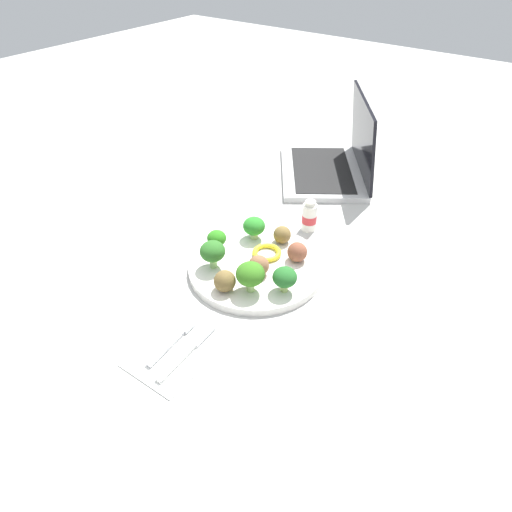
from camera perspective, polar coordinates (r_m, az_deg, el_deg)
name	(u,v)px	position (r m, az deg, el deg)	size (l,w,h in m)	color
ground_plane	(256,270)	(0.98, 0.00, -1.69)	(4.00, 4.00, 0.00)	#B2B2AD
plate	(256,267)	(0.97, 0.00, -1.32)	(0.28, 0.28, 0.02)	white
broccoli_floret_front_left	(250,274)	(0.88, -0.70, -2.26)	(0.06, 0.06, 0.06)	#9EC46D
broccoli_floret_mid_right	(217,239)	(0.99, -4.81, 2.10)	(0.04, 0.04, 0.05)	#A9BD67
broccoli_floret_mid_left	(213,252)	(0.94, -5.32, 0.52)	(0.05, 0.05, 0.06)	#94C774
broccoli_floret_back_right	(285,277)	(0.88, 3.53, -2.64)	(0.05, 0.05, 0.05)	#ACC76D
broccoli_floret_center	(254,226)	(1.02, -0.24, 3.63)	(0.05, 0.05, 0.05)	#ABC682
meatball_front_left	(259,266)	(0.93, 0.32, -1.17)	(0.04, 0.04, 0.04)	brown
meatball_front_right	(297,252)	(0.97, 5.06, 0.49)	(0.04, 0.04, 0.04)	brown
meatball_back_left	(224,281)	(0.89, -3.95, -3.01)	(0.04, 0.04, 0.04)	brown
meatball_back_right	(284,235)	(1.02, 3.38, 2.54)	(0.04, 0.04, 0.04)	brown
pepper_ring_back_left	(267,253)	(0.99, 1.36, 0.40)	(0.06, 0.06, 0.01)	yellow
napkin	(179,349)	(0.83, -9.39, -11.10)	(0.17, 0.12, 0.01)	white
fork	(174,339)	(0.83, -10.00, -9.97)	(0.12, 0.03, 0.01)	silver
knife	(189,349)	(0.82, -8.16, -11.13)	(0.15, 0.03, 0.01)	white
yogurt_bottle	(309,217)	(1.09, 6.54, 4.78)	(0.03, 0.03, 0.07)	white
laptop	(333,162)	(1.34, 9.41, 11.31)	(0.39, 0.37, 0.22)	#BEBEBE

